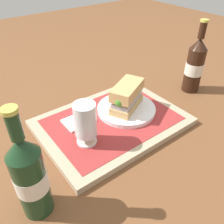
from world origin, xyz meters
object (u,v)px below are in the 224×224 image
(sandwich, at_px, (126,97))
(beer_bottle, at_px, (30,176))
(plate, at_px, (126,109))
(beer_glass, at_px, (85,123))
(second_bottle, at_px, (195,65))

(sandwich, xyz_separation_m, beer_bottle, (0.36, 0.14, 0.03))
(plate, relative_size, beer_glass, 1.52)
(plate, bearing_deg, sandwich, 26.35)
(beer_glass, relative_size, beer_bottle, 0.47)
(plate, distance_m, second_bottle, 0.32)
(sandwich, xyz_separation_m, second_bottle, (-0.31, 0.02, 0.03))
(plate, distance_m, beer_glass, 0.20)
(beer_glass, bearing_deg, beer_bottle, 27.27)
(beer_glass, xyz_separation_m, beer_bottle, (0.18, 0.09, 0.02))
(sandwich, bearing_deg, second_bottle, 150.86)
(beer_glass, relative_size, second_bottle, 0.47)
(beer_bottle, bearing_deg, sandwich, -158.74)
(sandwich, bearing_deg, beer_bottle, -5.09)
(plate, bearing_deg, second_bottle, 176.91)
(beer_glass, xyz_separation_m, second_bottle, (-0.49, -0.03, 0.02))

